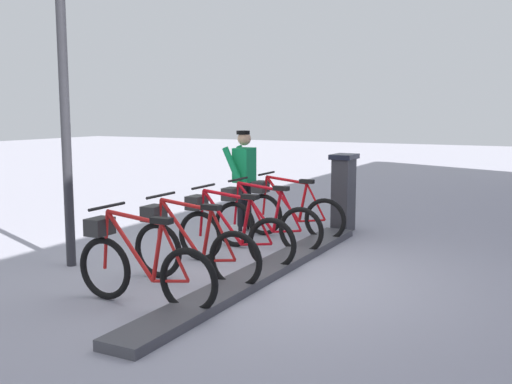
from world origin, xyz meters
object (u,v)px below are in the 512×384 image
bike_docked_3 (190,247)px  bike_docked_4 (139,265)px  worker_near_rack (244,177)px  payment_kiosk (343,191)px  bike_docked_0 (289,211)px  lamp_post (63,59)px  bike_docked_1 (262,221)px  bike_docked_2 (230,232)px

bike_docked_3 → bike_docked_4: (0.00, 0.92, 0.00)m
worker_near_rack → payment_kiosk: bearing=-153.7°
bike_docked_0 → lamp_post: 4.00m
bike_docked_0 → bike_docked_1: same height
bike_docked_1 → bike_docked_2: bearing=90.0°
worker_near_rack → bike_docked_0: bearing=169.0°
lamp_post → bike_docked_0: bearing=-122.3°
bike_docked_2 → worker_near_rack: (0.90, -2.02, 0.48)m
bike_docked_0 → bike_docked_4: same height
lamp_post → bike_docked_3: bearing=-177.9°
payment_kiosk → worker_near_rack: 1.66m
bike_docked_3 → payment_kiosk: bearing=-98.9°
lamp_post → bike_docked_1: bearing=-133.2°
bike_docked_2 → worker_near_rack: worker_near_rack is taller
payment_kiosk → bike_docked_0: 1.09m
bike_docked_0 → lamp_post: bearing=57.7°
bike_docked_1 → lamp_post: 3.41m
payment_kiosk → lamp_post: bearing=57.7°
payment_kiosk → bike_docked_2: bearing=78.2°
bike_docked_0 → payment_kiosk: bearing=-122.4°
bike_docked_2 → lamp_post: lamp_post is taller
payment_kiosk → worker_near_rack: size_ratio=0.77×
bike_docked_2 → worker_near_rack: 2.26m
worker_near_rack → bike_docked_3: bearing=107.0°
worker_near_rack → bike_docked_1: bearing=129.3°
bike_docked_1 → bike_docked_3: bearing=90.0°
bike_docked_3 → lamp_post: (1.79, 0.07, 2.18)m
worker_near_rack → lamp_post: 3.57m
bike_docked_2 → bike_docked_4: size_ratio=1.00×
payment_kiosk → lamp_post: 4.83m
bike_docked_4 → bike_docked_2: bearing=-90.0°
bike_docked_0 → worker_near_rack: (0.90, -0.17, 0.48)m
payment_kiosk → bike_docked_0: size_ratio=0.74×
bike_docked_1 → bike_docked_0: bearing=-90.0°
bike_docked_0 → bike_docked_1: bearing=90.0°
bike_docked_3 → bike_docked_2: bearing=-90.0°
payment_kiosk → worker_near_rack: bearing=26.3°
bike_docked_2 → bike_docked_3: same height
lamp_post → bike_docked_2: bearing=-151.1°
bike_docked_1 → lamp_post: bearing=46.8°
bike_docked_0 → bike_docked_4: bearing=90.0°
bike_docked_2 → bike_docked_4: 1.84m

